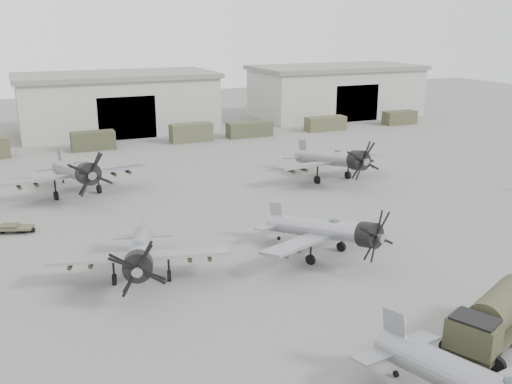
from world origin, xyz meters
TOP-DOWN VIEW (x-y plane):
  - ground at (0.00, 0.00)m, footprint 220.00×220.00m
  - hangar_center at (0.00, 61.96)m, footprint 29.00×14.80m
  - hangar_right at (38.00, 61.96)m, footprint 29.00×14.80m
  - support_truck_3 at (-5.56, 50.00)m, footprint 5.51×2.20m
  - support_truck_4 at (7.68, 50.00)m, footprint 5.79×2.20m
  - support_truck_5 at (16.47, 50.00)m, footprint 6.61×2.20m
  - support_truck_6 at (29.09, 50.00)m, footprint 6.31×2.20m
  - support_truck_7 at (42.92, 50.00)m, footprint 5.50×2.20m
  - aircraft_mid_1 at (-8.70, 8.21)m, footprint 11.38×10.25m
  - aircraft_mid_2 at (4.17, 7.02)m, footprint 11.13×10.05m
  - aircraft_far_0 at (-10.01, 29.20)m, footprint 13.54×12.18m
  - aircraft_far_1 at (15.01, 24.23)m, footprint 13.09×11.78m
  - fuel_tanker at (6.15, -6.01)m, footprint 7.38×5.15m

SIDE VIEW (x-z plane):
  - ground at x=0.00m, z-range 0.00..0.00m
  - support_truck_6 at x=29.09m, z-range 0.00..2.09m
  - support_truck_5 at x=16.47m, z-range 0.00..2.13m
  - support_truck_7 at x=42.92m, z-range 0.00..2.13m
  - support_truck_3 at x=-5.56m, z-range 0.00..2.37m
  - support_truck_4 at x=7.68m, z-range 0.00..2.50m
  - fuel_tanker at x=6.15m, z-range 0.20..2.92m
  - aircraft_mid_2 at x=4.17m, z-range -0.20..4.29m
  - aircraft_mid_1 at x=-8.70m, z-range -0.20..4.33m
  - aircraft_far_1 at x=15.01m, z-range -0.24..4.98m
  - aircraft_far_0 at x=-10.01m, z-range -0.24..5.13m
  - hangar_center at x=0.00m, z-range 0.02..8.72m
  - hangar_right at x=38.00m, z-range 0.02..8.72m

